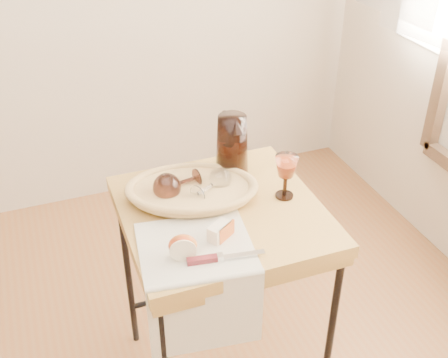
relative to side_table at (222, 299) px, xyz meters
name	(u,v)px	position (x,y,z in m)	size (l,w,h in m)	color
side_table	(222,299)	(0.00, 0.00, 0.00)	(0.60, 0.60, 0.76)	brown
tea_towel	(195,247)	(-0.13, -0.15, 0.38)	(0.31, 0.28, 0.01)	white
bread_basket	(192,192)	(-0.07, 0.08, 0.41)	(0.36, 0.25, 0.05)	#A08349
goblet_lying_a	(180,183)	(-0.10, 0.10, 0.44)	(0.14, 0.09, 0.09)	#532D25
goblet_lying_b	(211,185)	(-0.01, 0.06, 0.43)	(0.12, 0.07, 0.07)	white
pitcher	(232,146)	(0.10, 0.18, 0.49)	(0.15, 0.23, 0.25)	black
wine_goblet	(286,177)	(0.21, -0.01, 0.45)	(0.07, 0.07, 0.15)	white
apple_half	(183,246)	(-0.18, -0.17, 0.42)	(0.08, 0.04, 0.07)	red
apple_wedge	(219,231)	(-0.06, -0.14, 0.41)	(0.07, 0.04, 0.05)	#FBEAC3
table_knife	(223,257)	(-0.08, -0.22, 0.40)	(0.21, 0.02, 0.02)	silver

